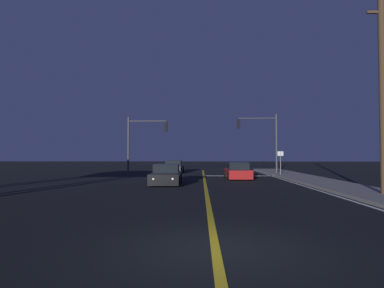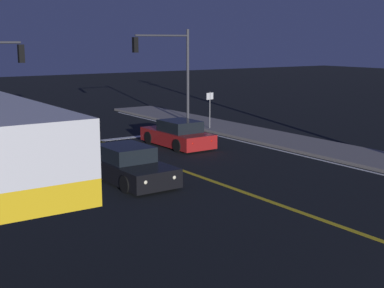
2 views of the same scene
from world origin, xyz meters
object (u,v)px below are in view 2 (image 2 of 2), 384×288
at_px(car_following_oncoming_black, 128,166).
at_px(street_sign_corner, 210,105).
at_px(car_mid_block_red, 178,135).
at_px(traffic_signal_near_right, 169,62).
at_px(car_parked_curb_charcoal, 12,124).

relative_size(car_following_oncoming_black, street_sign_corner, 1.97).
bearing_deg(street_sign_corner, car_mid_block_red, -144.10).
bearing_deg(car_following_oncoming_black, traffic_signal_near_right, -129.50).
relative_size(car_parked_curb_charcoal, street_sign_corner, 1.93).
distance_m(car_mid_block_red, traffic_signal_near_right, 7.50).
height_order(car_mid_block_red, traffic_signal_near_right, traffic_signal_near_right).
height_order(car_following_oncoming_black, car_mid_block_red, same).
bearing_deg(car_mid_block_red, street_sign_corner, 35.01).
distance_m(car_following_oncoming_black, car_mid_block_red, 7.18).
height_order(car_parked_curb_charcoal, car_following_oncoming_black, same).
bearing_deg(street_sign_corner, car_parked_curb_charcoal, 152.40).
bearing_deg(car_mid_block_red, traffic_signal_near_right, 60.76).
bearing_deg(car_parked_curb_charcoal, traffic_signal_near_right, 166.22).
distance_m(car_following_oncoming_black, traffic_signal_near_right, 14.07).
relative_size(traffic_signal_near_right, street_sign_corner, 2.60).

